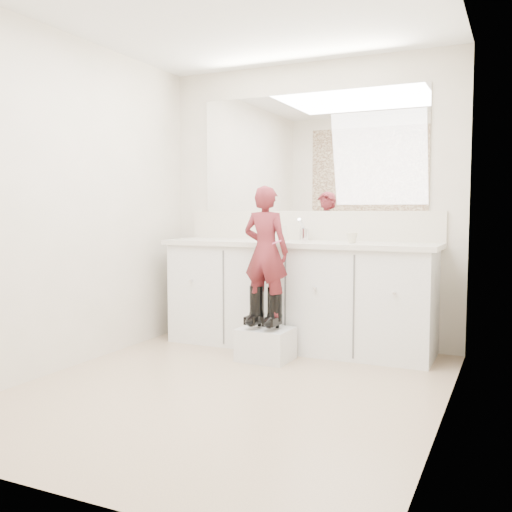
% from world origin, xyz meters
% --- Properties ---
extents(floor, '(3.00, 3.00, 0.00)m').
position_xyz_m(floor, '(0.00, 0.00, 0.00)').
color(floor, '#977D63').
rests_on(floor, ground).
extents(ceiling, '(3.00, 3.00, 0.00)m').
position_xyz_m(ceiling, '(0.00, 0.00, 2.40)').
color(ceiling, white).
rests_on(ceiling, wall_back).
extents(wall_back, '(2.60, 0.00, 2.60)m').
position_xyz_m(wall_back, '(0.00, 1.50, 1.20)').
color(wall_back, beige).
rests_on(wall_back, floor).
extents(wall_front, '(2.60, 0.00, 2.60)m').
position_xyz_m(wall_front, '(0.00, -1.50, 1.20)').
color(wall_front, beige).
rests_on(wall_front, floor).
extents(wall_left, '(0.00, 3.00, 3.00)m').
position_xyz_m(wall_left, '(-1.30, 0.00, 1.20)').
color(wall_left, beige).
rests_on(wall_left, floor).
extents(wall_right, '(0.00, 3.00, 3.00)m').
position_xyz_m(wall_right, '(1.30, 0.00, 1.20)').
color(wall_right, beige).
rests_on(wall_right, floor).
extents(vanity_cabinet, '(2.20, 0.55, 0.85)m').
position_xyz_m(vanity_cabinet, '(0.00, 1.23, 0.42)').
color(vanity_cabinet, silver).
rests_on(vanity_cabinet, floor).
extents(countertop, '(2.28, 0.58, 0.04)m').
position_xyz_m(countertop, '(0.00, 1.21, 0.87)').
color(countertop, beige).
rests_on(countertop, vanity_cabinet).
extents(backsplash, '(2.28, 0.03, 0.25)m').
position_xyz_m(backsplash, '(0.00, 1.49, 1.02)').
color(backsplash, beige).
rests_on(backsplash, countertop).
extents(mirror, '(2.00, 0.02, 1.00)m').
position_xyz_m(mirror, '(0.00, 1.49, 1.64)').
color(mirror, white).
rests_on(mirror, wall_back).
extents(dot_panel, '(2.00, 0.01, 1.20)m').
position_xyz_m(dot_panel, '(0.00, -1.49, 1.65)').
color(dot_panel, '#472819').
rests_on(dot_panel, wall_front).
extents(faucet, '(0.08, 0.08, 0.10)m').
position_xyz_m(faucet, '(0.00, 1.38, 0.94)').
color(faucet, silver).
rests_on(faucet, countertop).
extents(cup, '(0.11, 0.11, 0.08)m').
position_xyz_m(cup, '(0.47, 1.18, 0.93)').
color(cup, beige).
rests_on(cup, countertop).
extents(soap_bottle, '(0.11, 0.11, 0.19)m').
position_xyz_m(soap_bottle, '(-0.18, 1.27, 0.98)').
color(soap_bottle, silver).
rests_on(soap_bottle, countertop).
extents(step_stool, '(0.40, 0.33, 0.25)m').
position_xyz_m(step_stool, '(-0.08, 0.75, 0.12)').
color(step_stool, silver).
rests_on(step_stool, floor).
extents(boot_left, '(0.12, 0.22, 0.32)m').
position_xyz_m(boot_left, '(-0.16, 0.75, 0.41)').
color(boot_left, black).
rests_on(boot_left, step_stool).
extents(boot_right, '(0.12, 0.22, 0.32)m').
position_xyz_m(boot_right, '(-0.01, 0.75, 0.41)').
color(boot_right, black).
rests_on(boot_right, step_stool).
extents(toddler, '(0.36, 0.24, 0.98)m').
position_xyz_m(toddler, '(-0.08, 0.75, 0.84)').
color(toddler, '#9A2F36').
rests_on(toddler, step_stool).
extents(toothbrush, '(0.14, 0.02, 0.06)m').
position_xyz_m(toothbrush, '(-0.01, 0.72, 0.90)').
color(toothbrush, '#DE5689').
rests_on(toothbrush, toddler).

